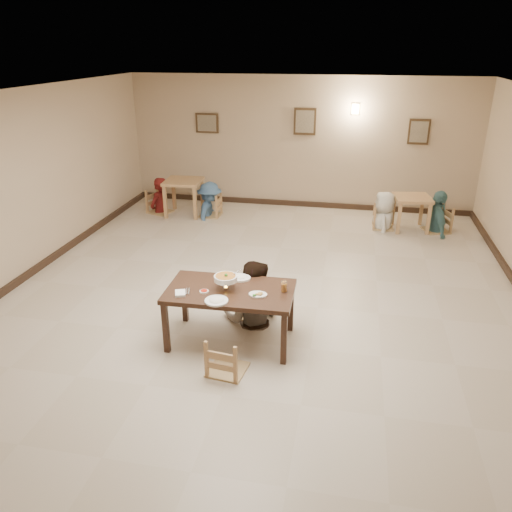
% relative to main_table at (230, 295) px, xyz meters
% --- Properties ---
extents(floor, '(10.00, 10.00, 0.00)m').
position_rel_main_table_xyz_m(floor, '(0.17, 1.10, -0.67)').
color(floor, beige).
rests_on(floor, ground).
extents(ceiling, '(10.00, 10.00, 0.00)m').
position_rel_main_table_xyz_m(ceiling, '(0.17, 1.10, 2.33)').
color(ceiling, silver).
rests_on(ceiling, wall_back).
extents(wall_back, '(10.00, 0.00, 10.00)m').
position_rel_main_table_xyz_m(wall_back, '(0.17, 6.10, 0.83)').
color(wall_back, tan).
rests_on(wall_back, floor).
extents(wall_front, '(10.00, 0.00, 10.00)m').
position_rel_main_table_xyz_m(wall_front, '(0.17, -3.90, 0.83)').
color(wall_front, tan).
rests_on(wall_front, floor).
extents(wall_left, '(0.00, 10.00, 10.00)m').
position_rel_main_table_xyz_m(wall_left, '(-3.83, 1.10, 0.83)').
color(wall_left, tan).
rests_on(wall_left, floor).
extents(baseboard_back, '(8.00, 0.06, 0.12)m').
position_rel_main_table_xyz_m(baseboard_back, '(0.17, 6.07, -0.61)').
color(baseboard_back, '#2E1F16').
rests_on(baseboard_back, floor).
extents(baseboard_left, '(0.06, 10.00, 0.12)m').
position_rel_main_table_xyz_m(baseboard_left, '(-3.80, 1.10, -0.61)').
color(baseboard_left, '#2E1F16').
rests_on(baseboard_left, floor).
extents(picture_a, '(0.55, 0.04, 0.45)m').
position_rel_main_table_xyz_m(picture_a, '(-2.03, 6.06, 1.23)').
color(picture_a, '#392717').
rests_on(picture_a, wall_back).
extents(picture_b, '(0.50, 0.04, 0.60)m').
position_rel_main_table_xyz_m(picture_b, '(0.27, 6.06, 1.33)').
color(picture_b, '#392717').
rests_on(picture_b, wall_back).
extents(picture_c, '(0.45, 0.04, 0.55)m').
position_rel_main_table_xyz_m(picture_c, '(2.77, 6.06, 1.18)').
color(picture_c, '#392717').
rests_on(picture_c, wall_back).
extents(wall_sconce, '(0.16, 0.05, 0.22)m').
position_rel_main_table_xyz_m(wall_sconce, '(1.37, 6.06, 1.63)').
color(wall_sconce, '#FFD88C').
rests_on(wall_sconce, wall_back).
extents(main_table, '(1.63, 0.94, 0.76)m').
position_rel_main_table_xyz_m(main_table, '(0.00, 0.00, 0.00)').
color(main_table, '#392013').
rests_on(main_table, floor).
extents(chair_far, '(0.44, 0.44, 0.94)m').
position_rel_main_table_xyz_m(chair_far, '(0.13, 0.72, -0.21)').
color(chair_far, tan).
rests_on(chair_far, floor).
extents(chair_near, '(0.44, 0.44, 0.93)m').
position_rel_main_table_xyz_m(chair_near, '(0.12, -0.66, -0.21)').
color(chair_near, tan).
rests_on(chair_near, floor).
extents(main_diner, '(0.88, 0.69, 1.80)m').
position_rel_main_table_xyz_m(main_diner, '(0.17, 0.59, 0.22)').
color(main_diner, gray).
rests_on(main_diner, floor).
extents(curry_warmer, '(0.33, 0.29, 0.27)m').
position_rel_main_table_xyz_m(curry_warmer, '(-0.05, -0.01, 0.24)').
color(curry_warmer, silver).
rests_on(curry_warmer, main_table).
extents(rice_plate_far, '(0.32, 0.32, 0.07)m').
position_rel_main_table_xyz_m(rice_plate_far, '(0.04, 0.33, 0.10)').
color(rice_plate_far, white).
rests_on(rice_plate_far, main_table).
extents(rice_plate_near, '(0.29, 0.29, 0.07)m').
position_rel_main_table_xyz_m(rice_plate_near, '(-0.08, -0.35, 0.10)').
color(rice_plate_near, white).
rests_on(rice_plate_near, main_table).
extents(fried_plate, '(0.23, 0.23, 0.05)m').
position_rel_main_table_xyz_m(fried_plate, '(0.38, -0.09, 0.10)').
color(fried_plate, white).
rests_on(fried_plate, main_table).
extents(chili_dish, '(0.11, 0.11, 0.02)m').
position_rel_main_table_xyz_m(chili_dish, '(-0.30, -0.14, 0.09)').
color(chili_dish, white).
rests_on(chili_dish, main_table).
extents(napkin_cutlery, '(0.20, 0.27, 0.03)m').
position_rel_main_table_xyz_m(napkin_cutlery, '(-0.57, -0.25, 0.10)').
color(napkin_cutlery, white).
rests_on(napkin_cutlery, main_table).
extents(drink_glass, '(0.07, 0.07, 0.15)m').
position_rel_main_table_xyz_m(drink_glass, '(0.68, 0.07, 0.15)').
color(drink_glass, white).
rests_on(drink_glass, main_table).
extents(bg_table_left, '(0.85, 0.85, 0.80)m').
position_rel_main_table_xyz_m(bg_table_left, '(-2.31, 4.95, -0.01)').
color(bg_table_left, tan).
rests_on(bg_table_left, floor).
extents(bg_table_right, '(0.81, 0.81, 0.72)m').
position_rel_main_table_xyz_m(bg_table_right, '(2.67, 4.90, -0.09)').
color(bg_table_right, tan).
rests_on(bg_table_right, floor).
extents(bg_chair_ll, '(0.47, 0.47, 1.01)m').
position_rel_main_table_xyz_m(bg_chair_ll, '(-2.91, 4.96, -0.17)').
color(bg_chair_ll, tan).
rests_on(bg_chair_ll, floor).
extents(bg_chair_lr, '(0.47, 0.47, 1.00)m').
position_rel_main_table_xyz_m(bg_chair_lr, '(-1.71, 4.95, -0.18)').
color(bg_chair_lr, tan).
rests_on(bg_chair_lr, floor).
extents(bg_chair_rl, '(0.43, 0.43, 0.92)m').
position_rel_main_table_xyz_m(bg_chair_rl, '(2.13, 4.87, -0.22)').
color(bg_chair_rl, tan).
rests_on(bg_chair_rl, floor).
extents(bg_chair_rr, '(0.48, 0.48, 1.02)m').
position_rel_main_table_xyz_m(bg_chair_rr, '(3.21, 4.90, -0.17)').
color(bg_chair_rr, tan).
rests_on(bg_chair_rr, floor).
extents(bg_diner_a, '(0.55, 0.69, 1.65)m').
position_rel_main_table_xyz_m(bg_diner_a, '(-2.91, 4.96, 0.15)').
color(bg_diner_a, '#541111').
rests_on(bg_diner_a, floor).
extents(bg_diner_b, '(0.60, 1.02, 1.56)m').
position_rel_main_table_xyz_m(bg_diner_b, '(-1.71, 4.95, 0.10)').
color(bg_diner_b, '#416388').
rests_on(bg_diner_b, floor).
extents(bg_diner_c, '(0.52, 0.79, 1.59)m').
position_rel_main_table_xyz_m(bg_diner_c, '(2.13, 4.87, 0.12)').
color(bg_diner_c, silver).
rests_on(bg_diner_c, floor).
extents(bg_diner_d, '(0.59, 1.07, 1.74)m').
position_rel_main_table_xyz_m(bg_diner_d, '(3.21, 4.90, 0.19)').
color(bg_diner_d, slate).
rests_on(bg_diner_d, floor).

